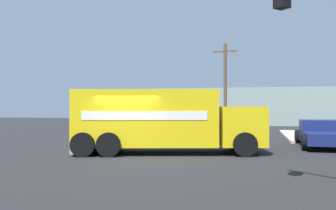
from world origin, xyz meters
TOP-DOWN VIEW (x-y plane):
  - ground_plane at (0.00, 0.00)m, footprint 100.00×100.00m
  - delivery_truck at (1.09, 1.20)m, footprint 8.51×4.56m
  - pickup_navy at (8.34, 5.48)m, footprint 2.30×5.22m
  - utility_pole at (2.31, 19.88)m, footprint 2.20×0.30m
  - building_backdrop at (3.65, 30.07)m, footprint 22.35×6.00m

SIDE VIEW (x-z plane):
  - ground_plane at x=0.00m, z-range 0.00..0.00m
  - pickup_navy at x=8.34m, z-range 0.04..1.42m
  - delivery_truck at x=1.09m, z-range 0.07..2.84m
  - building_backdrop at x=3.65m, z-range 0.00..4.28m
  - utility_pole at x=2.31m, z-range 0.14..8.12m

